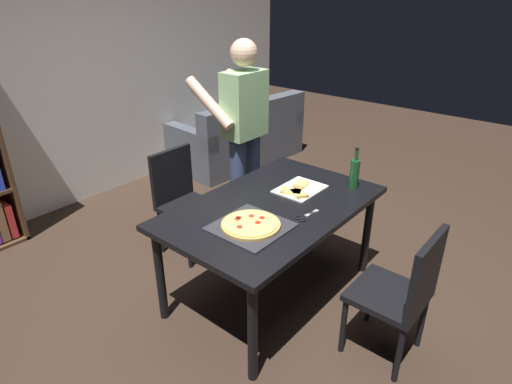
% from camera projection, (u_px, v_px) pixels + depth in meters
% --- Properties ---
extents(ground_plane, '(12.00, 12.00, 0.00)m').
position_uv_depth(ground_plane, '(271.00, 291.00, 3.27)').
color(ground_plane, '#38281E').
extents(back_wall, '(6.40, 0.10, 2.80)m').
position_uv_depth(back_wall, '(64.00, 67.00, 4.17)').
color(back_wall, silver).
rests_on(back_wall, ground_plane).
extents(dining_table, '(1.56, 0.98, 0.75)m').
position_uv_depth(dining_table, '(272.00, 214.00, 2.98)').
color(dining_table, black).
rests_on(dining_table, ground_plane).
extents(chair_near_camera, '(0.42, 0.42, 0.90)m').
position_uv_depth(chair_near_camera, '(404.00, 290.00, 2.49)').
color(chair_near_camera, black).
rests_on(chair_near_camera, ground_plane).
extents(chair_far_side, '(0.42, 0.42, 0.90)m').
position_uv_depth(chair_far_side, '(181.00, 196.00, 3.61)').
color(chair_far_side, black).
rests_on(chair_far_side, ground_plane).
extents(couch, '(1.76, 0.98, 0.85)m').
position_uv_depth(couch, '(241.00, 139.00, 5.60)').
color(couch, '#4C515B').
rests_on(couch, ground_plane).
extents(person_serving_pizza, '(0.55, 0.54, 1.75)m').
position_uv_depth(person_serving_pizza, '(243.00, 130.00, 3.66)').
color(person_serving_pizza, '#38476B').
rests_on(person_serving_pizza, ground_plane).
extents(pepperoni_pizza_on_tray, '(0.43, 0.43, 0.04)m').
position_uv_depth(pepperoni_pizza_on_tray, '(251.00, 225.00, 2.66)').
color(pepperoni_pizza_on_tray, '#2D2D33').
rests_on(pepperoni_pizza_on_tray, dining_table).
extents(pizza_slices_on_towel, '(0.36, 0.28, 0.03)m').
position_uv_depth(pizza_slices_on_towel, '(299.00, 189.00, 3.14)').
color(pizza_slices_on_towel, white).
rests_on(pizza_slices_on_towel, dining_table).
extents(wine_bottle, '(0.07, 0.07, 0.32)m').
position_uv_depth(wine_bottle, '(355.00, 173.00, 3.15)').
color(wine_bottle, '#194723').
rests_on(wine_bottle, dining_table).
extents(kitchen_scissors, '(0.20, 0.09, 0.01)m').
position_uv_depth(kitchen_scissors, '(305.00, 216.00, 2.78)').
color(kitchen_scissors, silver).
rests_on(kitchen_scissors, dining_table).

